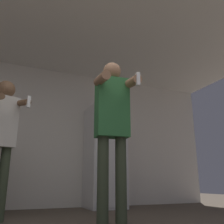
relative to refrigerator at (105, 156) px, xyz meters
name	(u,v)px	position (x,y,z in m)	size (l,w,h in m)	color
wall_back	(42,134)	(-1.09, 0.37, 0.38)	(7.00, 0.06, 2.55)	silver
ceiling_slab	(64,25)	(-1.09, -1.19, 1.68)	(7.00, 3.58, 0.05)	silver
refrigerator	(105,156)	(0.00, 0.00, 0.00)	(0.63, 0.71, 1.79)	white
person_woman_foreground	(112,121)	(-0.62, -1.81, 0.18)	(0.47, 0.50, 1.78)	#38422D
person_man_side	(1,132)	(-1.74, -1.03, 0.12)	(0.48, 0.56, 1.67)	#38422D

